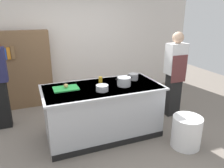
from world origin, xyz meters
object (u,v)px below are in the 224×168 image
trash_bin (186,132)px  person_chef (175,73)px  sauce_pan (133,77)px  bookshelf (25,70)px  juice_cup (100,80)px  stock_pot (124,81)px  onion (66,86)px  mixing_bowl (102,88)px

trash_bin → person_chef: bearing=65.0°
sauce_pan → bookshelf: (-1.82, 1.65, -0.11)m
sauce_pan → juice_cup: size_ratio=2.41×
trash_bin → juice_cup: bearing=135.7°
trash_bin → bookshelf: (-2.30, 2.63, 0.59)m
stock_pot → bookshelf: size_ratio=0.17×
stock_pot → trash_bin: stock_pot is taller
juice_cup → sauce_pan: bearing=-7.0°
onion → sauce_pan: bearing=2.1°
stock_pot → sauce_pan: (0.30, 0.24, -0.02)m
mixing_bowl → onion: bearing=150.2°
onion → bookshelf: size_ratio=0.04×
trash_bin → person_chef: (0.49, 1.05, 0.66)m
onion → person_chef: (2.20, 0.11, -0.04)m
sauce_pan → juice_cup: sauce_pan is taller
sauce_pan → bookshelf: size_ratio=0.14×
onion → juice_cup: (0.63, 0.12, -0.01)m
onion → bookshelf: (-0.59, 1.70, -0.10)m
sauce_pan → person_chef: bearing=3.8°
mixing_bowl → bookshelf: 2.28m
person_chef → bookshelf: 3.21m
bookshelf → stock_pot: bearing=-51.1°
sauce_pan → mixing_bowl: bearing=-154.7°
person_chef → stock_pot: bearing=121.8°
stock_pot → sauce_pan: size_ratio=1.22×
juice_cup → onion: bearing=-169.3°
stock_pot → person_chef: size_ratio=0.17×
onion → person_chef: person_chef is taller
sauce_pan → mixing_bowl: sauce_pan is taller
stock_pot → trash_bin: size_ratio=0.57×
juice_cup → trash_bin: size_ratio=0.19×
trash_bin → sauce_pan: bearing=115.8°
sauce_pan → trash_bin: (0.48, -0.98, -0.70)m
sauce_pan → mixing_bowl: (-0.72, -0.34, -0.01)m
sauce_pan → mixing_bowl: size_ratio=1.24×
onion → trash_bin: onion is taller
juice_cup → trash_bin: (1.08, -1.06, -0.69)m
sauce_pan → trash_bin: 1.30m
stock_pot → trash_bin: bearing=-43.9°
stock_pot → bookshelf: 2.43m
onion → sauce_pan: (1.23, 0.04, 0.00)m
stock_pot → onion: bearing=168.3°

